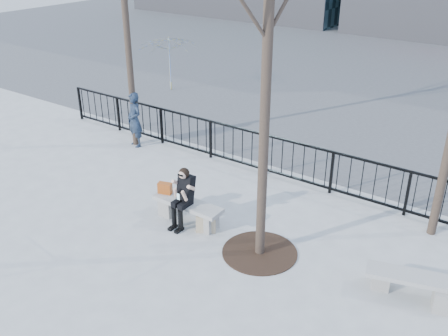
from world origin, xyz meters
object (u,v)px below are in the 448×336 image
Objects in this scene: bench_second at (412,284)px; bench_main at (188,210)px; seated_woman at (183,198)px; standing_man at (135,120)px.

bench_main is at bearing 167.61° from bench_second.
seated_woman reaches higher than bench_second.
bench_main is 1.23× the size of seated_woman.
bench_main is 1.03× the size of standing_man.
standing_man is (-3.91, 2.42, 0.50)m from bench_main.
bench_second is at bearing 3.57° from bench_main.
standing_man reaches higher than seated_woman.
bench_main is 1.05× the size of bench_second.
bench_second is 8.91m from standing_man.
standing_man reaches higher than bench_second.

